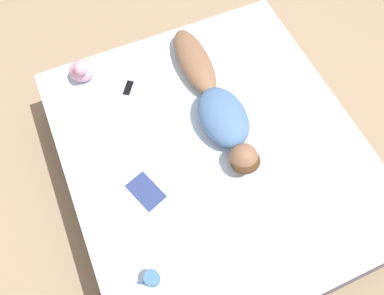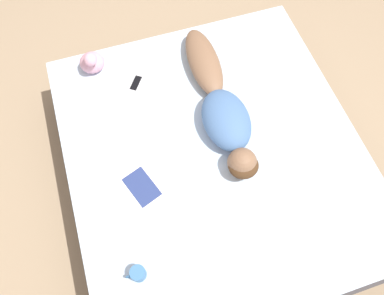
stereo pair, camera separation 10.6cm
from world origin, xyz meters
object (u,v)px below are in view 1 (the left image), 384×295
Objects in this scene: open_magazine at (159,180)px; cell_phone at (128,88)px; person at (216,103)px; coffee_mug at (152,278)px.

cell_phone is at bearing -114.27° from open_magazine.
open_magazine is at bearing 121.12° from cell_phone.
open_magazine is 3.43× the size of cell_phone.
cell_phone is (-0.05, -0.75, 0.00)m from open_magazine.
person is 0.65m from open_magazine.
coffee_mug is at bearing 45.12° from open_magazine.
person is 0.65m from cell_phone.
person is 7.89× the size of cell_phone.
person reaches higher than cell_phone.
coffee_mug is (0.80, 0.88, -0.04)m from person.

